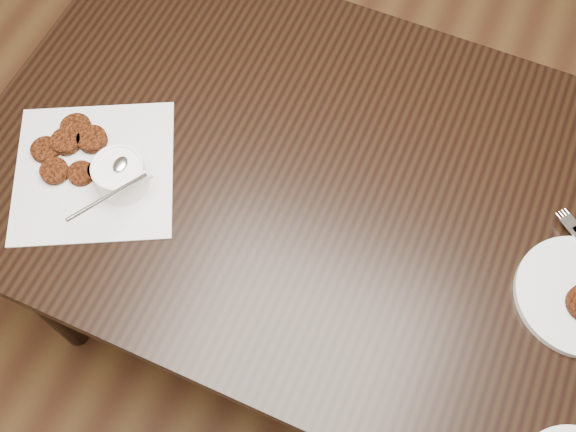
# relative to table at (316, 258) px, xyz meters

# --- Properties ---
(floor) EXTENTS (4.00, 4.00, 0.00)m
(floor) POSITION_rel_table_xyz_m (-0.03, -0.17, -0.38)
(floor) COLOR brown
(floor) RESTS_ON ground
(table) EXTENTS (1.28, 0.82, 0.75)m
(table) POSITION_rel_table_xyz_m (0.00, 0.00, 0.00)
(table) COLOR black
(table) RESTS_ON floor
(napkin) EXTENTS (0.38, 0.38, 0.00)m
(napkin) POSITION_rel_table_xyz_m (-0.38, -0.15, 0.38)
(napkin) COLOR silver
(napkin) RESTS_ON table
(sauce_ramekin) EXTENTS (0.16, 0.16, 0.13)m
(sauce_ramekin) POSITION_rel_table_xyz_m (-0.32, -0.15, 0.44)
(sauce_ramekin) COLOR white
(sauce_ramekin) RESTS_ON napkin
(patty_cluster) EXTENTS (0.24, 0.24, 0.02)m
(patty_cluster) POSITION_rel_table_xyz_m (-0.43, -0.14, 0.39)
(patty_cluster) COLOR #60270C
(patty_cluster) RESTS_ON napkin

